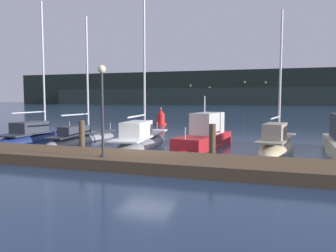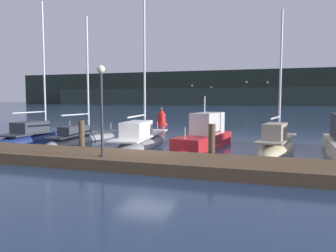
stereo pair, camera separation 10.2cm
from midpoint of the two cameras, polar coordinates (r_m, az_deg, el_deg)
The scene contains 12 objects.
ground_plane at distance 15.57m, azimuth -3.92°, elevation -5.37°, with size 400.00×400.00×0.00m, color navy.
dock at distance 13.61m, azimuth -7.27°, elevation -5.90°, with size 27.73×2.80×0.45m, color brown.
mooring_pile_1 at distance 16.49m, azimuth -14.94°, elevation -1.99°, with size 0.28×0.28×1.68m, color #4C3D2D.
mooring_pile_2 at distance 14.10m, azimuth 7.50°, elevation -3.03°, with size 0.28×0.28×1.67m, color #4C3D2D.
sailboat_berth_1 at distance 23.65m, azimuth -21.66°, elevation -1.91°, with size 2.05×7.37×9.93m.
sailboat_berth_2 at distance 21.79m, azimuth -14.75°, elevation -2.28°, with size 2.18×6.87×8.56m.
sailboat_berth_3 at distance 19.16m, azimuth -4.83°, elevation -2.89°, with size 2.72×8.26×11.83m.
motorboat_berth_4 at distance 18.70m, azimuth 6.18°, elevation -2.59°, with size 2.74×6.01×3.42m.
sailboat_berth_5 at distance 18.54m, azimuth 18.24°, elevation -3.40°, with size 2.61×6.44×8.07m.
channel_buoy at distance 34.66m, azimuth -1.33°, elevation 1.33°, with size 1.21×1.21×1.80m.
dock_lamppost at distance 13.10m, azimuth -11.63°, elevation 5.32°, with size 0.32×0.32×3.60m.
hillside_backdrop at distance 148.03m, azimuth 14.54°, elevation 6.23°, with size 240.00×23.00×14.93m.
Camera 1 is at (5.67, -14.23, 2.74)m, focal length 35.00 mm.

